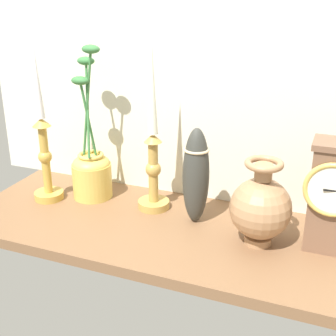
{
  "coord_description": "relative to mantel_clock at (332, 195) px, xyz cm",
  "views": [
    {
      "loc": [
        30.26,
        -84.11,
        50.33
      ],
      "look_at": [
        -3.12,
        0.0,
        14.0
      ],
      "focal_mm": 49.64,
      "sensor_mm": 36.0,
      "label": 1
    }
  ],
  "objects": [
    {
      "name": "back_wall",
      "position": [
        -29.84,
        14.84,
        20.75
      ],
      "size": [
        120.0,
        2.0,
        65.0
      ],
      "primitive_type": "cube",
      "color": "silver",
      "rests_on": "ground_plane"
    },
    {
      "name": "tall_ceramic_vase",
      "position": [
        -28.28,
        1.02,
        -0.61
      ],
      "size": [
        5.86,
        5.86,
        21.99
      ],
      "color": "#363732",
      "rests_on": "ground_plane"
    },
    {
      "name": "candlestick_tall_left",
      "position": [
        -39.63,
        3.85,
        2.09
      ],
      "size": [
        7.5,
        7.5,
        39.26
      ],
      "color": "#B58E44",
      "rests_on": "ground_plane"
    },
    {
      "name": "ground_plane",
      "position": [
        -29.84,
        -3.66,
        -12.95
      ],
      "size": [
        100.0,
        36.0,
        2.4
      ],
      "primitive_type": "cube",
      "color": "brown"
    },
    {
      "name": "candlestick_tall_center",
      "position": [
        -65.92,
        -1.18,
        1.32
      ],
      "size": [
        7.18,
        7.18,
        37.14
      ],
      "color": "gold",
      "rests_on": "ground_plane"
    },
    {
      "name": "mantel_clock",
      "position": [
        0.0,
        0.0,
        0.0
      ],
      "size": [
        10.96,
        8.68,
        22.61
      ],
      "color": "brown",
      "rests_on": "ground_plane"
    },
    {
      "name": "brass_vase_jar",
      "position": [
        -56.38,
        4.08,
        -4.07
      ],
      "size": [
        9.76,
        9.76,
        37.4
      ],
      "color": "gold",
      "rests_on": "ground_plane"
    },
    {
      "name": "brass_vase_bulbous",
      "position": [
        -13.13,
        -3.05,
        -3.5
      ],
      "size": [
        12.6,
        12.6,
        18.26
      ],
      "color": "#A77B54",
      "rests_on": "ground_plane"
    }
  ]
}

